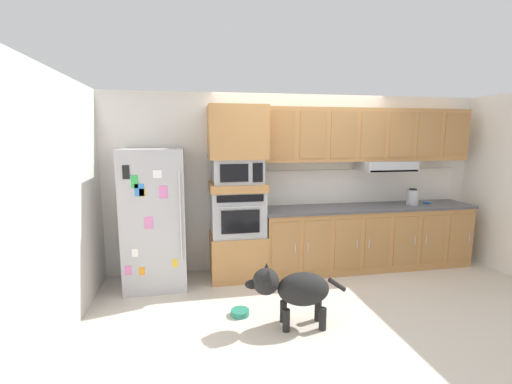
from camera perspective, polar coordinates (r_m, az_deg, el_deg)
ground_plane at (r=4.57m, az=10.91°, el=-15.86°), size 9.60×9.60×0.00m
back_kitchen_wall at (r=5.24m, az=6.88°, el=1.70°), size 6.20×0.12×2.50m
side_panel_left at (r=4.09m, az=-27.97°, el=-1.35°), size 0.12×7.10×2.50m
refrigerator at (r=4.66m, az=-16.02°, el=-4.11°), size 0.76×0.73×1.76m
oven_base_cabinet at (r=4.91m, az=-2.97°, el=-10.16°), size 0.74×0.62×0.60m
built_in_oven at (r=4.74m, az=-3.02°, el=-3.31°), size 0.70×0.62×0.60m
appliance_mid_shelf at (r=4.68m, az=-3.06°, el=0.89°), size 0.74×0.62×0.10m
microwave at (r=4.66m, az=-3.08°, el=3.44°), size 0.64×0.54×0.32m
appliance_upper_cabinet at (r=4.64m, az=-3.14°, el=9.60°), size 0.74×0.62×0.68m
lower_cabinet_run at (r=5.44m, az=17.46°, el=-7.11°), size 3.06×0.63×0.88m
countertop_slab at (r=5.33m, az=17.67°, el=-2.35°), size 3.10×0.64×0.04m
backsplash_panel at (r=5.54m, az=16.40°, el=0.96°), size 3.10×0.02×0.50m
upper_cabinet_with_hood at (r=5.35m, az=17.73°, el=8.50°), size 3.06×0.48×0.88m
screwdriver at (r=5.84m, az=25.90°, el=-1.54°), size 0.16×0.17×0.03m
electric_kettle at (r=5.62m, az=24.01°, el=-0.76°), size 0.17×0.17×0.24m
dog at (r=3.68m, az=6.15°, el=-15.27°), size 1.03×0.39×0.64m
dog_food_bowl at (r=4.02m, az=-2.60°, el=-18.88°), size 0.20×0.20×0.06m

